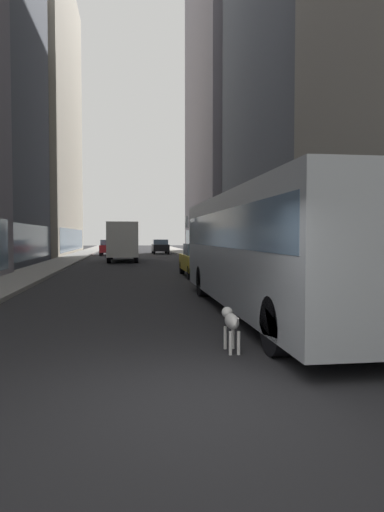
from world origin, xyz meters
TOP-DOWN VIEW (x-y plane):
  - ground_plane at (0.00, 35.00)m, footprint 120.00×120.00m
  - sidewalk_left at (-5.70, 35.00)m, footprint 2.40×110.00m
  - sidewalk_right at (5.70, 35.00)m, footprint 2.40×110.00m
  - building_left_far at (-11.90, 47.97)m, footprint 9.89×22.84m
  - building_right_far at (11.90, 46.86)m, footprint 9.95×20.85m
  - transit_bus at (2.80, 6.08)m, footprint 2.78×11.53m
  - car_black_suv at (2.80, 46.58)m, footprint 1.75×4.39m
  - car_yellow_taxi at (2.80, 16.95)m, footprint 1.76×4.08m
  - car_red_coupe at (-2.80, 43.76)m, footprint 1.80×4.34m
  - box_truck at (-1.20, 31.67)m, footprint 2.30×7.50m
  - dalmatian_dog at (1.00, 2.36)m, footprint 0.22×0.96m

SIDE VIEW (x-z plane):
  - ground_plane at x=0.00m, z-range 0.00..0.00m
  - sidewalk_left at x=-5.70m, z-range 0.00..0.15m
  - sidewalk_right at x=5.70m, z-range 0.00..0.15m
  - dalmatian_dog at x=1.00m, z-range 0.15..0.87m
  - car_yellow_taxi at x=2.80m, z-range 0.01..1.63m
  - car_black_suv at x=2.80m, z-range 0.01..1.63m
  - car_red_coupe at x=-2.80m, z-range 0.01..1.63m
  - box_truck at x=-1.20m, z-range 0.14..3.19m
  - transit_bus at x=2.80m, z-range 0.25..3.30m
  - building_left_far at x=-11.90m, z-range -0.01..31.05m
  - building_right_far at x=11.90m, z-range -0.01..36.03m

